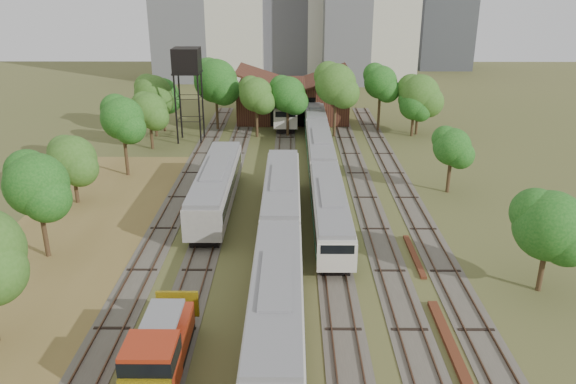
{
  "coord_description": "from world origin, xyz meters",
  "views": [
    {
      "loc": [
        -1.13,
        -25.46,
        19.84
      ],
      "look_at": [
        -1.46,
        20.01,
        2.5
      ],
      "focal_mm": 35.0,
      "sensor_mm": 36.0,
      "label": 1
    }
  ],
  "objects_px": {
    "railcar_red_set": "(280,241)",
    "railcar_green_set": "(320,150)",
    "shunter_locomotive": "(160,352)",
    "water_tower": "(187,63)"
  },
  "relations": [
    {
      "from": "shunter_locomotive",
      "to": "water_tower",
      "type": "relative_size",
      "value": 0.68
    },
    {
      "from": "railcar_red_set",
      "to": "railcar_green_set",
      "type": "bearing_deg",
      "value": 80.44
    },
    {
      "from": "railcar_red_set",
      "to": "railcar_green_set",
      "type": "xyz_separation_m",
      "value": [
        4.0,
        23.74,
        -0.2
      ]
    },
    {
      "from": "water_tower",
      "to": "railcar_green_set",
      "type": "bearing_deg",
      "value": -32.7
    },
    {
      "from": "water_tower",
      "to": "shunter_locomotive",
      "type": "bearing_deg",
      "value": -82.33
    },
    {
      "from": "railcar_red_set",
      "to": "shunter_locomotive",
      "type": "height_order",
      "value": "railcar_red_set"
    },
    {
      "from": "railcar_red_set",
      "to": "shunter_locomotive",
      "type": "distance_m",
      "value": 13.7
    },
    {
      "from": "shunter_locomotive",
      "to": "water_tower",
      "type": "bearing_deg",
      "value": 97.67
    },
    {
      "from": "railcar_green_set",
      "to": "water_tower",
      "type": "height_order",
      "value": "water_tower"
    },
    {
      "from": "railcar_red_set",
      "to": "shunter_locomotive",
      "type": "relative_size",
      "value": 4.27
    }
  ]
}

